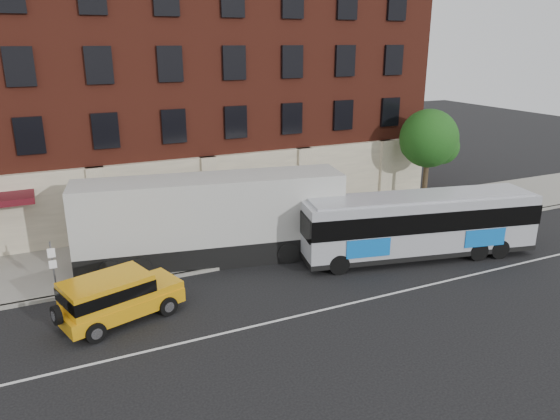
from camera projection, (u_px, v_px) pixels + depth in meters
name	position (u px, v px, depth m)	size (l,w,h in m)	color
ground	(304.00, 322.00, 20.10)	(120.00, 120.00, 0.00)	black
sidewalk	(227.00, 242.00, 27.85)	(60.00, 6.00, 0.15)	gray
kerb	(247.00, 263.00, 25.26)	(60.00, 0.25, 0.15)	gray
lane_line	(298.00, 316.00, 20.53)	(60.00, 0.12, 0.01)	silver
building	(180.00, 87.00, 32.38)	(30.00, 12.10, 15.00)	#5A2015
sign_pole	(53.00, 266.00, 21.56)	(0.30, 0.20, 2.50)	slate
street_tree	(429.00, 141.00, 32.34)	(3.60, 3.60, 6.20)	#372B1B
city_bus	(419.00, 223.00, 25.64)	(11.98, 4.86, 3.21)	#9EA1A9
yellow_suv	(115.00, 296.00, 19.87)	(4.96, 3.15, 1.84)	orange
shipping_container	(212.00, 220.00, 25.09)	(12.87, 4.72, 4.21)	black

